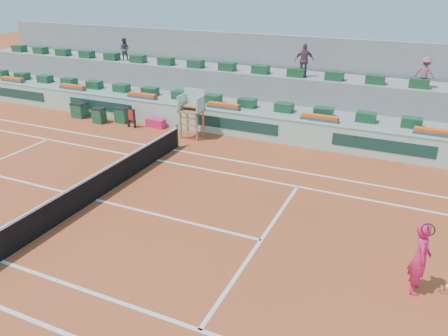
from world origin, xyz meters
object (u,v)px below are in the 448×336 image
at_px(player_bag, 156,123).
at_px(drink_cooler_a, 122,115).
at_px(umpire_chair, 192,107).
at_px(tennis_player, 420,258).

relative_size(player_bag, drink_cooler_a, 1.22).
distance_m(player_bag, drink_cooler_a, 2.16).
height_order(player_bag, umpire_chair, umpire_chair).
bearing_deg(tennis_player, drink_cooler_a, 151.22).
bearing_deg(umpire_chair, tennis_player, -36.62).
xyz_separation_m(player_bag, umpire_chair, (2.57, -0.53, 1.31)).
bearing_deg(player_bag, tennis_player, -32.60).
bearing_deg(drink_cooler_a, umpire_chair, -6.03).
height_order(umpire_chair, drink_cooler_a, umpire_chair).
relative_size(player_bag, umpire_chair, 0.43).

